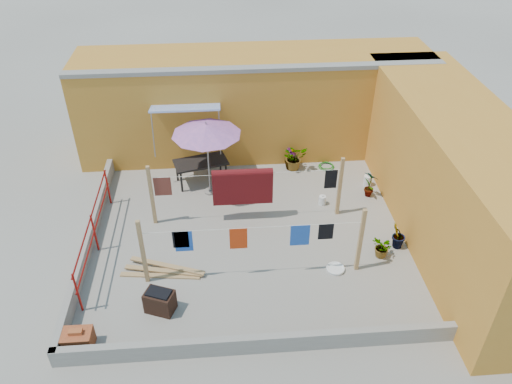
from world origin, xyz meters
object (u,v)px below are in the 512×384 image
outdoor_table (201,163)px  brick_stack (78,340)px  white_basin (336,269)px  plant_back_a (294,157)px  green_hose (326,166)px  water_jug_b (368,180)px  water_jug_a (322,200)px  brazier (160,301)px  patio_umbrella (206,130)px

outdoor_table → brick_stack: (-2.45, -5.88, -0.43)m
white_basin → plant_back_a: (-0.36, 4.60, 0.37)m
white_basin → green_hose: (0.68, 4.60, -0.01)m
water_jug_b → white_basin: bearing=-116.0°
water_jug_b → green_hose: bearing=132.8°
water_jug_a → white_basin: bearing=-93.7°
brick_stack → brazier: size_ratio=0.82×
outdoor_table → water_jug_a: bearing=-22.6°
patio_umbrella → water_jug_a: 3.82m
white_basin → brick_stack: bearing=-162.5°
brick_stack → plant_back_a: (5.34, 6.40, 0.19)m
water_jug_a → patio_umbrella: bearing=165.0°
patio_umbrella → outdoor_table: (-0.25, 0.58, -1.42)m
plant_back_a → water_jug_b: bearing=-28.2°
water_jug_b → brazier: bearing=-142.8°
water_jug_a → plant_back_a: size_ratio=0.38×
patio_umbrella → outdoor_table: patio_umbrella is taller
brazier → water_jug_a: (4.29, 3.58, -0.13)m
patio_umbrella → water_jug_a: patio_umbrella is taller
water_jug_a → brazier: bearing=-140.1°
white_basin → green_hose: white_basin is taller
white_basin → water_jug_a: (0.17, 2.65, 0.10)m
green_hose → plant_back_a: size_ratio=0.62×
green_hose → outdoor_table: bearing=-172.5°
patio_umbrella → water_jug_b: bearing=-0.1°
water_jug_b → plant_back_a: plant_back_a is taller
brick_stack → green_hose: (6.38, 6.40, -0.19)m
outdoor_table → white_basin: size_ratio=3.76×
water_jug_a → water_jug_b: water_jug_b is taller
brazier → water_jug_b: bearing=37.2°
water_jug_b → plant_back_a: bearing=151.8°
white_basin → patio_umbrella: bearing=130.6°
patio_umbrella → plant_back_a: patio_umbrella is taller
brazier → water_jug_b: 7.31m
brazier → brick_stack: bearing=-151.0°
patio_umbrella → white_basin: bearing=-49.4°
green_hose → plant_back_a: bearing=180.0°
green_hose → water_jug_b: bearing=-47.2°
water_jug_a → plant_back_a: (-0.53, 1.94, 0.28)m
brazier → water_jug_a: 5.58m
outdoor_table → brazier: 5.09m
outdoor_table → green_hose: 4.01m
outdoor_table → green_hose: outdoor_table is taller
patio_umbrella → brazier: bearing=-104.1°
brazier → green_hose: bearing=49.0°
brick_stack → brazier: 1.81m
patio_umbrella → brick_stack: size_ratio=3.87×
patio_umbrella → brazier: patio_umbrella is taller
outdoor_table → white_basin: bearing=-51.5°
white_basin → water_jug_a: 2.66m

